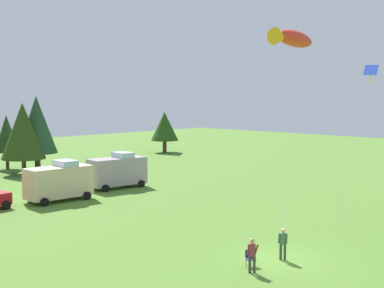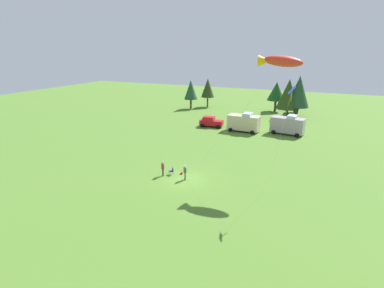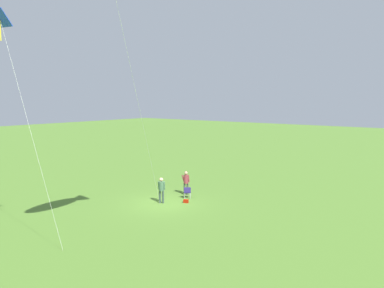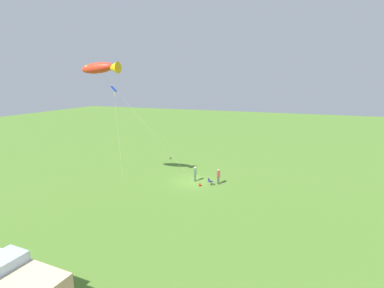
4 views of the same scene
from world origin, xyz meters
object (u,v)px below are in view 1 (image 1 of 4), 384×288
at_px(folding_chair, 250,257).
at_px(van_motorhome_grey, 117,171).
at_px(person_kite_flyer, 283,241).
at_px(person_spectator, 252,253).
at_px(backpack_on_grass, 251,257).
at_px(van_camper_beige, 59,181).
at_px(kite_diamond_blue, 370,75).
at_px(kite_large_fish, 291,38).

height_order(folding_chair, van_motorhome_grey, van_motorhome_grey).
xyz_separation_m(person_kite_flyer, person_spectator, (-2.77, -0.06, 0.00)).
height_order(person_spectator, backpack_on_grass, person_spectator).
height_order(folding_chair, van_camper_beige, van_camper_beige).
height_order(backpack_on_grass, van_motorhome_grey, van_motorhome_grey).
bearing_deg(folding_chair, backpack_on_grass, 171.94).
bearing_deg(kite_diamond_blue, van_camper_beige, 113.72).
bearing_deg(folding_chair, kite_diamond_blue, 137.10).
bearing_deg(kite_large_fish, person_kite_flyer, -148.19).
relative_size(folding_chair, kite_diamond_blue, 0.08).
distance_m(folding_chair, kite_diamond_blue, 15.59).
xyz_separation_m(person_kite_flyer, folding_chair, (-2.01, 0.65, -0.53)).
relative_size(person_kite_flyer, kite_diamond_blue, 0.16).
distance_m(backpack_on_grass, van_camper_beige, 21.29).
relative_size(van_motorhome_grey, kite_large_fish, 0.42).
xyz_separation_m(backpack_on_grass, van_camper_beige, (1.61, 21.18, 1.53)).
distance_m(backpack_on_grass, kite_diamond_blue, 15.12).
xyz_separation_m(folding_chair, van_motorhome_grey, (9.76, 23.17, 1.16)).
xyz_separation_m(backpack_on_grass, van_motorhome_grey, (8.80, 22.54, 1.53)).
bearing_deg(person_spectator, van_motorhome_grey, -157.01).
bearing_deg(van_motorhome_grey, kite_large_fish, -81.46).
height_order(person_kite_flyer, folding_chair, person_kite_flyer).
relative_size(folding_chair, van_motorhome_grey, 0.15).
distance_m(backpack_on_grass, van_motorhome_grey, 24.24).
height_order(folding_chair, kite_large_fish, kite_large_fish).
distance_m(person_spectator, van_motorhome_grey, 26.10).
bearing_deg(kite_diamond_blue, person_kite_flyer, -178.25).
bearing_deg(van_camper_beige, backpack_on_grass, -91.31).
bearing_deg(van_motorhome_grey, van_camper_beige, -162.22).
relative_size(folding_chair, person_spectator, 0.47).
xyz_separation_m(person_spectator, van_motorhome_grey, (10.51, 23.88, 0.62)).
bearing_deg(kite_diamond_blue, folding_chair, 178.45).
distance_m(kite_large_fish, kite_diamond_blue, 5.82).
bearing_deg(van_motorhome_grey, backpack_on_grass, -104.27).
bearing_deg(backpack_on_grass, folding_chair, -146.71).
bearing_deg(folding_chair, van_camper_beige, -138.09).
height_order(van_camper_beige, van_motorhome_grey, same).
relative_size(person_spectator, van_camper_beige, 0.32).
distance_m(person_spectator, backpack_on_grass, 2.36).
bearing_deg(person_spectator, folding_chair, 179.93).
height_order(van_motorhome_grey, kite_diamond_blue, kite_diamond_blue).
xyz_separation_m(folding_chair, kite_large_fish, (10.24, 4.46, 12.16)).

